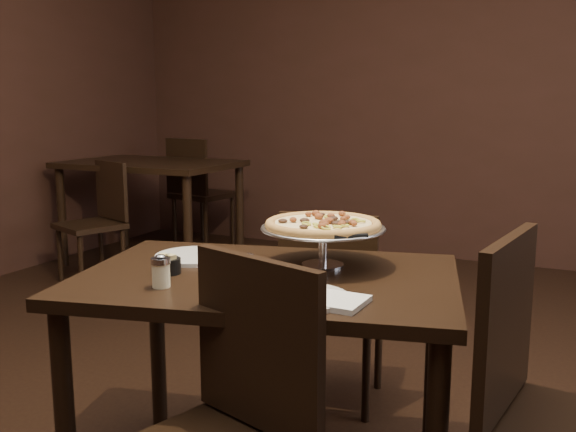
% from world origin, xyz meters
% --- Properties ---
extents(room, '(6.04, 7.04, 2.84)m').
position_xyz_m(room, '(0.06, 0.03, 1.40)').
color(room, black).
rests_on(room, ground).
extents(dining_table, '(1.33, 1.04, 0.74)m').
position_xyz_m(dining_table, '(0.03, -0.02, 0.64)').
color(dining_table, black).
rests_on(dining_table, ground).
extents(background_table, '(1.31, 0.88, 0.82)m').
position_xyz_m(background_table, '(-2.20, 2.33, 0.71)').
color(background_table, black).
rests_on(background_table, ground).
extents(pizza_stand, '(0.41, 0.41, 0.17)m').
position_xyz_m(pizza_stand, '(0.15, 0.15, 0.88)').
color(pizza_stand, '#BBBCC3').
rests_on(pizza_stand, dining_table).
extents(parmesan_shaker, '(0.06, 0.06, 0.10)m').
position_xyz_m(parmesan_shaker, '(-0.18, -0.28, 0.79)').
color(parmesan_shaker, '#FBF5C3').
rests_on(parmesan_shaker, dining_table).
extents(pepper_flake_shaker, '(0.07, 0.07, 0.12)m').
position_xyz_m(pepper_flake_shaker, '(0.08, -0.22, 0.80)').
color(pepper_flake_shaker, maroon).
rests_on(pepper_flake_shaker, dining_table).
extents(packet_caddy, '(0.08, 0.08, 0.06)m').
position_xyz_m(packet_caddy, '(-0.26, -0.15, 0.77)').
color(packet_caddy, black).
rests_on(packet_caddy, dining_table).
extents(napkin_stack, '(0.16, 0.16, 0.02)m').
position_xyz_m(napkin_stack, '(0.34, -0.21, 0.75)').
color(napkin_stack, white).
rests_on(napkin_stack, dining_table).
extents(plate_left, '(0.27, 0.27, 0.01)m').
position_xyz_m(plate_left, '(-0.30, 0.06, 0.75)').
color(plate_left, silver).
rests_on(plate_left, dining_table).
extents(plate_near, '(0.27, 0.27, 0.01)m').
position_xyz_m(plate_near, '(0.24, -0.22, 0.75)').
color(plate_near, silver).
rests_on(plate_near, dining_table).
extents(serving_spatula, '(0.14, 0.14, 0.02)m').
position_xyz_m(serving_spatula, '(0.29, 0.03, 0.87)').
color(serving_spatula, '#BBBCC3').
rests_on(serving_spatula, pizza_stand).
extents(chair_far, '(0.45, 0.45, 0.85)m').
position_xyz_m(chair_far, '(0.01, 0.62, 0.46)').
color(chair_far, black).
rests_on(chair_far, ground).
extents(chair_near, '(0.53, 0.53, 0.90)m').
position_xyz_m(chair_near, '(0.18, -0.54, 0.49)').
color(chair_near, black).
rests_on(chair_near, ground).
extents(chair_side, '(0.50, 0.50, 0.95)m').
position_xyz_m(chair_side, '(0.89, -0.12, 0.52)').
color(chair_side, black).
rests_on(chair_side, ground).
extents(bg_chair_far, '(0.52, 0.52, 0.97)m').
position_xyz_m(bg_chair_far, '(-2.18, 2.96, 0.53)').
color(bg_chair_far, black).
rests_on(bg_chair_far, ground).
extents(bg_chair_near, '(0.52, 0.52, 0.86)m').
position_xyz_m(bg_chair_near, '(-2.24, 1.75, 0.47)').
color(bg_chair_near, black).
rests_on(bg_chair_near, ground).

